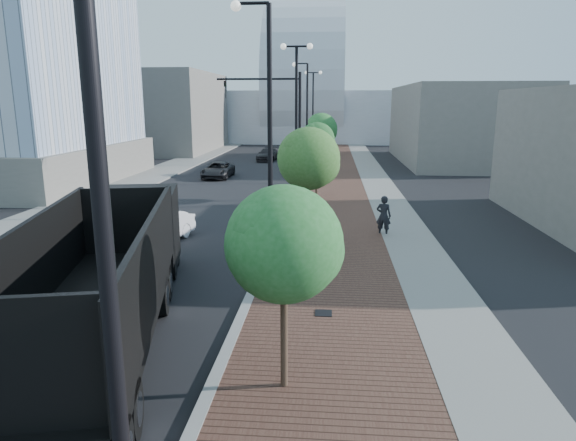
# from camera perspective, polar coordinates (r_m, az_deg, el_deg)

# --- Properties ---
(sidewalk) EXTENTS (7.00, 140.00, 0.12)m
(sidewalk) POSITION_cam_1_polar(r_m,az_deg,el_deg) (46.51, 6.05, 5.40)
(sidewalk) COLOR #4C2D23
(sidewalk) RESTS_ON ground
(concrete_strip) EXTENTS (2.40, 140.00, 0.13)m
(concrete_strip) POSITION_cam_1_polar(r_m,az_deg,el_deg) (46.64, 9.38, 5.32)
(concrete_strip) COLOR slate
(concrete_strip) RESTS_ON ground
(curb) EXTENTS (0.30, 140.00, 0.14)m
(curb) POSITION_cam_1_polar(r_m,az_deg,el_deg) (46.56, 1.72, 5.49)
(curb) COLOR gray
(curb) RESTS_ON ground
(west_sidewalk) EXTENTS (4.00, 140.00, 0.12)m
(west_sidewalk) POSITION_cam_1_polar(r_m,az_deg,el_deg) (49.03, -13.70, 5.49)
(west_sidewalk) COLOR slate
(west_sidewalk) RESTS_ON ground
(dump_truck) EXTENTS (5.64, 13.91, 3.67)m
(dump_truck) POSITION_cam_1_polar(r_m,az_deg,el_deg) (16.07, -17.97, -4.48)
(dump_truck) COLOR black
(dump_truck) RESTS_ON ground
(white_sedan) EXTENTS (2.56, 4.46, 1.39)m
(white_sedan) POSITION_cam_1_polar(r_m,az_deg,el_deg) (23.67, -14.46, -0.84)
(white_sedan) COLOR white
(white_sedan) RESTS_ON ground
(dark_car_mid) EXTENTS (2.23, 4.75, 1.31)m
(dark_car_mid) POSITION_cam_1_polar(r_m,az_deg,el_deg) (43.60, -7.89, 5.63)
(dark_car_mid) COLOR black
(dark_car_mid) RESTS_ON ground
(dark_car_far) EXTENTS (2.25, 4.75, 1.34)m
(dark_car_far) POSITION_cam_1_polar(r_m,az_deg,el_deg) (56.24, -2.28, 7.41)
(dark_car_far) COLOR black
(dark_car_far) RESTS_ON ground
(pedestrian) EXTENTS (0.82, 0.67, 1.95)m
(pedestrian) POSITION_cam_1_polar(r_m,az_deg,el_deg) (24.52, 10.68, 0.51)
(pedestrian) COLOR black
(pedestrian) RESTS_ON ground
(streetlight_0) EXTENTS (1.72, 0.56, 9.28)m
(streetlight_0) POSITION_cam_1_polar(r_m,az_deg,el_deg) (4.74, -19.71, -4.87)
(streetlight_0) COLOR black
(streetlight_0) RESTS_ON ground
(streetlight_1) EXTENTS (1.44, 0.56, 9.21)m
(streetlight_1) POSITION_cam_1_polar(r_m,az_deg,el_deg) (16.33, -2.41, 6.47)
(streetlight_1) COLOR black
(streetlight_1) RESTS_ON ground
(streetlight_2) EXTENTS (1.72, 0.56, 9.28)m
(streetlight_2) POSITION_cam_1_polar(r_m,az_deg,el_deg) (28.19, 0.94, 10.24)
(streetlight_2) COLOR black
(streetlight_2) RESTS_ON ground
(streetlight_3) EXTENTS (1.44, 0.56, 9.21)m
(streetlight_3) POSITION_cam_1_polar(r_m,az_deg,el_deg) (40.18, 1.98, 10.40)
(streetlight_3) COLOR black
(streetlight_3) RESTS_ON ground
(streetlight_4) EXTENTS (1.72, 0.56, 9.28)m
(streetlight_4) POSITION_cam_1_polar(r_m,az_deg,el_deg) (52.14, 2.81, 11.53)
(streetlight_4) COLOR black
(streetlight_4) RESTS_ON ground
(traffic_mast) EXTENTS (5.09, 0.20, 8.00)m
(traffic_mast) POSITION_cam_1_polar(r_m,az_deg,el_deg) (31.24, -0.35, 10.81)
(traffic_mast) COLOR black
(traffic_mast) RESTS_ON ground
(tree_0) EXTENTS (2.51, 2.48, 4.60)m
(tree_0) POSITION_cam_1_polar(r_m,az_deg,el_deg) (10.55, -0.20, -2.69)
(tree_0) COLOR #382619
(tree_0) RESTS_ON ground
(tree_1) EXTENTS (2.63, 2.62, 5.26)m
(tree_1) POSITION_cam_1_polar(r_m,az_deg,el_deg) (21.25, 2.45, 6.91)
(tree_1) COLOR #382619
(tree_1) RESTS_ON ground
(tree_2) EXTENTS (2.34, 2.28, 5.02)m
(tree_2) POSITION_cam_1_polar(r_m,az_deg,el_deg) (33.21, 3.36, 8.98)
(tree_2) COLOR #382619
(tree_2) RESTS_ON ground
(tree_3) EXTENTS (2.84, 2.84, 5.37)m
(tree_3) POSITION_cam_1_polar(r_m,az_deg,el_deg) (45.18, 3.80, 10.16)
(tree_3) COLOR #382619
(tree_3) RESTS_ON ground
(convention_center) EXTENTS (50.00, 30.00, 50.00)m
(convention_center) POSITION_cam_1_polar(r_m,az_deg,el_deg) (91.20, 2.09, 12.94)
(convention_center) COLOR #B1B5BB
(convention_center) RESTS_ON ground
(commercial_block_nw) EXTENTS (14.00, 20.00, 10.00)m
(commercial_block_nw) POSITION_cam_1_polar(r_m,az_deg,el_deg) (69.84, -14.25, 11.69)
(commercial_block_nw) COLOR slate
(commercial_block_nw) RESTS_ON ground
(commercial_block_ne) EXTENTS (12.00, 22.00, 8.00)m
(commercial_block_ne) POSITION_cam_1_polar(r_m,az_deg,el_deg) (57.72, 18.67, 10.21)
(commercial_block_ne) COLOR slate
(commercial_block_ne) RESTS_ON ground
(utility_cover_1) EXTENTS (0.50, 0.50, 0.02)m
(utility_cover_1) POSITION_cam_1_polar(r_m,az_deg,el_deg) (15.35, 4.00, -10.32)
(utility_cover_1) COLOR black
(utility_cover_1) RESTS_ON sidewalk
(utility_cover_2) EXTENTS (0.50, 0.50, 0.02)m
(utility_cover_2) POSITION_cam_1_polar(r_m,az_deg,el_deg) (25.82, 4.43, -0.60)
(utility_cover_2) COLOR black
(utility_cover_2) RESTS_ON sidewalk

